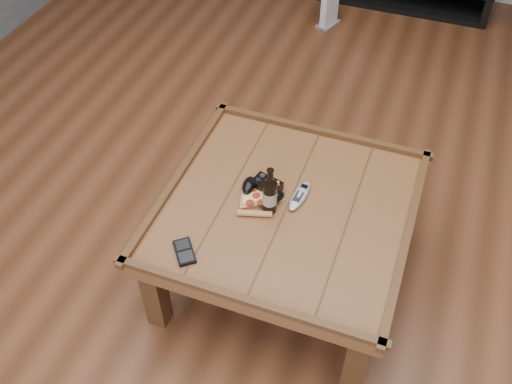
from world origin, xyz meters
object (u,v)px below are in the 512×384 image
(remote_control, at_px, (300,196))
(game_console, at_px, (329,12))
(game_controller, at_px, (264,189))
(smartphone, at_px, (184,252))
(coffee_table, at_px, (287,216))
(pizza_slice, at_px, (256,200))
(beer_bottle, at_px, (270,194))

(remote_control, bearing_deg, game_console, 107.07)
(game_controller, height_order, smartphone, game_controller)
(coffee_table, xyz_separation_m, pizza_slice, (-0.13, -0.02, 0.07))
(coffee_table, xyz_separation_m, game_controller, (-0.12, 0.03, 0.09))
(game_controller, height_order, pizza_slice, game_controller)
(beer_bottle, distance_m, smartphone, 0.40)
(game_controller, xyz_separation_m, pizza_slice, (-0.01, -0.05, -0.02))
(pizza_slice, height_order, smartphone, pizza_slice)
(beer_bottle, bearing_deg, remote_control, 47.64)
(beer_bottle, height_order, pizza_slice, beer_bottle)
(pizza_slice, distance_m, remote_control, 0.18)
(coffee_table, bearing_deg, beer_bottle, -143.84)
(pizza_slice, relative_size, smartphone, 2.08)
(coffee_table, height_order, smartphone, coffee_table)
(coffee_table, relative_size, game_console, 4.48)
(coffee_table, bearing_deg, game_controller, 163.48)
(remote_control, height_order, game_console, remote_control)
(pizza_slice, bearing_deg, remote_control, 9.21)
(coffee_table, relative_size, pizza_slice, 3.63)
(remote_control, bearing_deg, coffee_table, -113.30)
(smartphone, distance_m, remote_control, 0.53)
(coffee_table, relative_size, beer_bottle, 4.59)
(game_console, bearing_deg, game_controller, -63.73)
(game_controller, relative_size, pizza_slice, 0.72)
(pizza_slice, bearing_deg, smartphone, -131.18)
(remote_control, bearing_deg, game_controller, -164.58)
(pizza_slice, distance_m, game_console, 2.26)
(coffee_table, height_order, game_console, coffee_table)
(coffee_table, bearing_deg, game_console, 99.94)
(coffee_table, distance_m, pizza_slice, 0.15)
(game_console, bearing_deg, smartphone, -68.69)
(remote_control, relative_size, game_console, 0.80)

